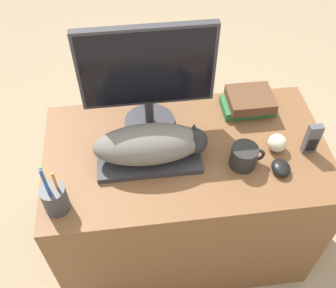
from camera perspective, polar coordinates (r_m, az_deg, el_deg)
The scene contains 10 objects.
desk at distance 1.81m, azimuth 2.32°, elevation -8.07°, with size 1.10×0.61×0.70m.
keyboard at distance 1.48m, azimuth -2.77°, elevation -2.09°, with size 0.39×0.17×0.02m.
cat at distance 1.42m, azimuth -2.21°, elevation 0.02°, with size 0.42×0.16×0.14m.
monitor at distance 1.44m, azimuth -3.02°, elevation 10.15°, with size 0.50×0.21×0.45m.
computer_mouse at distance 1.50m, azimuth 16.07°, elevation -3.32°, with size 0.07×0.08×0.04m.
coffee_mug at distance 1.47m, azimuth 11.02°, elevation -1.79°, with size 0.13×0.10×0.09m.
pen_cup at distance 1.37m, azimuth -16.11°, elevation -7.58°, with size 0.09×0.09×0.24m.
baseball at distance 1.55m, azimuth 15.56°, elevation 0.13°, with size 0.07×0.07×0.07m.
phone at distance 1.56m, azimuth 20.16°, elevation 0.66°, with size 0.05×0.03×0.14m.
book_stack at distance 1.68m, azimuth 11.69°, elevation 5.98°, with size 0.22×0.16×0.08m.
Camera 1 is at (-0.19, -0.66, 1.87)m, focal length 42.00 mm.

